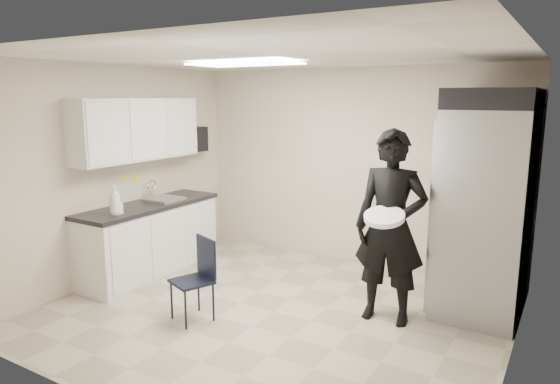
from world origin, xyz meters
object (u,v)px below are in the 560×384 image
Objects in this scene: lower_counter at (150,241)px; commercial_fridge at (487,211)px; folding_chair at (192,282)px; man_tuxedo at (390,227)px.

lower_counter is 3.98m from commercial_fridge.
commercial_fridge reaches higher than lower_counter.
lower_counter is 0.90× the size of commercial_fridge.
folding_chair is (-2.43, -1.85, -0.64)m from commercial_fridge.
man_tuxedo reaches higher than lower_counter.
folding_chair is at bearing -142.69° from commercial_fridge.
lower_counter is 2.34× the size of folding_chair.
lower_counter is at bearing -164.12° from commercial_fridge.
commercial_fridge is at bearing 58.88° from folding_chair.
folding_chair is 0.42× the size of man_tuxedo.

